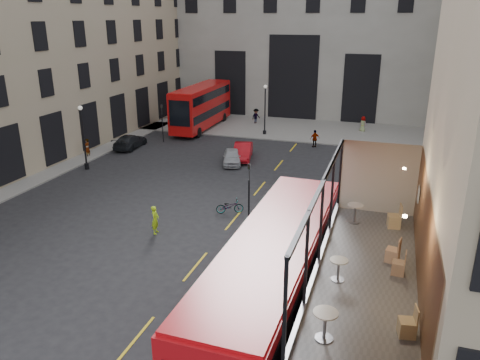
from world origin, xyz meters
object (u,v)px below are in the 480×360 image
(car_c, at_px, (130,141))
(car_b, at_px, (243,151))
(pedestrian_a, at_px, (183,126))
(cafe_table_mid, at_px, (339,267))
(bus_near, at_px, (274,288))
(car_a, at_px, (232,157))
(street_lamp_b, at_px, (265,113))
(cafe_chair_d, at_px, (394,220))
(cafe_chair_c, at_px, (393,254))
(street_lamp_a, at_px, (84,141))
(pedestrian_c, at_px, (315,139))
(pedestrian_b, at_px, (256,116))
(cafe_table_far, at_px, (355,211))
(cafe_chair_b, at_px, (399,267))
(cyclist, at_px, (155,220))
(traffic_light_near, at_px, (249,186))
(bicycle, at_px, (230,206))
(cafe_chair_a, at_px, (408,327))
(pedestrian_e, at_px, (87,148))
(bus_far, at_px, (202,105))
(traffic_light_far, at_px, (162,118))
(pedestrian_d, at_px, (363,124))
(cafe_table_near, at_px, (325,321))

(car_c, bearing_deg, car_b, 175.71)
(pedestrian_a, xyz_separation_m, cafe_table_mid, (20.07, -32.19, 4.09))
(bus_near, distance_m, car_a, 24.09)
(street_lamp_b, relative_size, car_a, 1.43)
(cafe_chair_d, bearing_deg, cafe_chair_c, -90.08)
(street_lamp_a, xyz_separation_m, pedestrian_c, (16.92, 12.76, -1.54))
(pedestrian_a, xyz_separation_m, pedestrian_b, (6.02, 7.31, -0.03))
(cafe_table_far, height_order, cafe_chair_b, cafe_chair_b)
(car_b, bearing_deg, cyclist, -103.26)
(traffic_light_near, xyz_separation_m, car_c, (-16.00, 12.98, -1.77))
(car_b, bearing_deg, traffic_light_near, -82.97)
(bicycle, distance_m, cafe_chair_a, 19.37)
(pedestrian_b, xyz_separation_m, cafe_chair_a, (16.00, -41.57, 3.92))
(cafe_chair_b, bearing_deg, street_lamp_a, 143.92)
(cafe_chair_a, bearing_deg, cafe_chair_b, 94.25)
(bicycle, relative_size, pedestrian_e, 1.03)
(car_a, xyz_separation_m, cafe_table_far, (11.74, -19.48, 4.45))
(car_c, relative_size, cafe_chair_d, 4.88)
(cafe_chair_b, bearing_deg, cafe_chair_d, 92.98)
(bus_far, xyz_separation_m, cafe_chair_d, (20.85, -31.26, 2.20))
(traffic_light_far, bearing_deg, cafe_table_mid, -54.24)
(traffic_light_near, bearing_deg, car_b, 109.35)
(street_lamp_a, relative_size, bus_far, 0.44)
(pedestrian_b, relative_size, cafe_table_mid, 2.70)
(pedestrian_d, bearing_deg, car_b, 91.82)
(cafe_chair_a, bearing_deg, cafe_table_near, -158.08)
(pedestrian_e, relative_size, cafe_chair_c, 2.06)
(cafe_table_far, bearing_deg, traffic_light_near, 129.15)
(bicycle, relative_size, pedestrian_d, 1.02)
(street_lamp_b, bearing_deg, pedestrian_c, -28.66)
(street_lamp_b, relative_size, bus_near, 0.43)
(cafe_table_mid, bearing_deg, bus_far, 118.41)
(car_a, xyz_separation_m, cafe_chair_d, (13.20, -19.47, 4.24))
(car_c, xyz_separation_m, cafe_chair_b, (24.42, -24.78, 4.18))
(street_lamp_b, bearing_deg, street_lamp_a, -124.51)
(street_lamp_b, distance_m, cafe_chair_c, 35.68)
(pedestrian_b, xyz_separation_m, cafe_chair_d, (15.59, -35.09, 3.95))
(pedestrian_c, bearing_deg, car_b, 11.88)
(car_a, distance_m, cafe_chair_b, 26.89)
(pedestrian_d, bearing_deg, car_c, 69.22)
(traffic_light_near, distance_m, cafe_chair_a, 17.32)
(cafe_table_far, bearing_deg, bus_far, 121.80)
(pedestrian_c, xyz_separation_m, cafe_chair_b, (7.50, -30.56, 3.98))
(pedestrian_d, bearing_deg, cafe_table_mid, 128.55)
(cafe_table_far, bearing_deg, cafe_chair_b, -64.69)
(street_lamp_a, relative_size, cafe_table_far, 7.21)
(pedestrian_a, relative_size, pedestrian_c, 1.13)
(car_a, distance_m, cafe_table_near, 29.51)
(pedestrian_d, bearing_deg, cyclist, 107.99)
(street_lamp_a, bearing_deg, traffic_light_far, 78.69)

